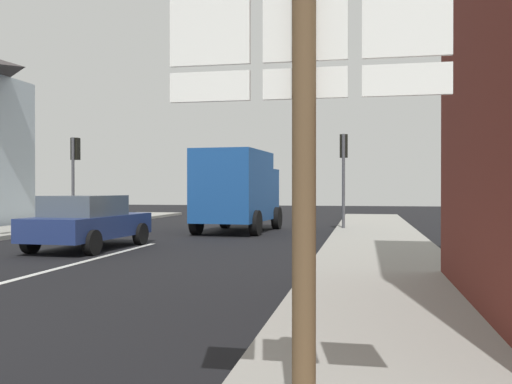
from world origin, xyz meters
The scene contains 8 objects.
ground_plane centered at (0.00, 10.00, 0.00)m, with size 80.00×80.00×0.00m, color black.
sidewalk_right centered at (6.62, 8.00, 0.07)m, with size 2.98×44.00×0.14m, color gray.
lane_centre_stripe centered at (0.00, 6.00, 0.01)m, with size 0.16×12.00×0.01m, color silver.
sedan_far centered at (-1.20, 10.30, 0.76)m, with size 2.15×4.29×1.47m.
delivery_truck centered at (1.49, 16.88, 1.65)m, with size 2.75×5.13×3.05m.
route_sign_post centered at (5.88, -0.58, 2.00)m, with size 1.66×0.14×3.20m.
traffic_light_far_right centered at (5.43, 18.02, 2.78)m, with size 0.30×0.49×3.75m.
traffic_light_far_left centered at (-5.43, 17.24, 2.77)m, with size 0.30×0.49×3.74m.
Camera 1 is at (6.22, -3.85, 1.66)m, focal length 39.32 mm.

